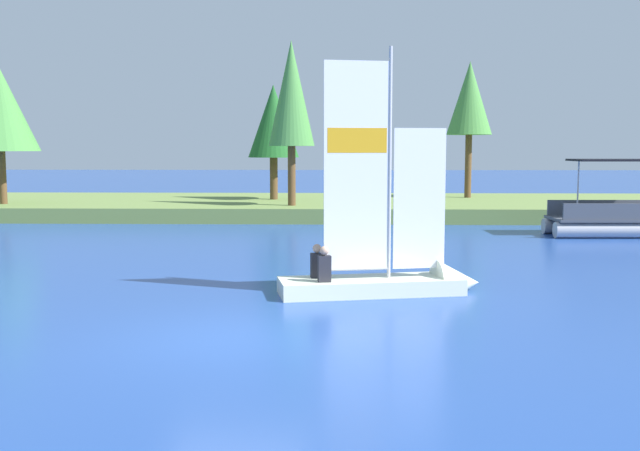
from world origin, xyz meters
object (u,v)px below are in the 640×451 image
at_px(shoreline_tree_midleft, 273,122).
at_px(shoreline_tree_midright, 470,99).
at_px(shoreline_tree_centre, 291,95).
at_px(sailboat, 402,273).
at_px(pontoon_boat, 618,219).

distance_m(shoreline_tree_midleft, shoreline_tree_midright, 10.50).
relative_size(shoreline_tree_centre, shoreline_tree_midright, 1.04).
relative_size(shoreline_tree_centre, sailboat, 1.27).
height_order(shoreline_tree_midleft, sailboat, shoreline_tree_midleft).
height_order(shoreline_tree_midright, sailboat, shoreline_tree_midright).
bearing_deg(pontoon_boat, shoreline_tree_midleft, 143.40).
xyz_separation_m(shoreline_tree_midleft, shoreline_tree_centre, (1.20, -4.01, 1.09)).
relative_size(shoreline_tree_midleft, pontoon_boat, 1.11).
height_order(shoreline_tree_midright, pontoon_boat, shoreline_tree_midright).
bearing_deg(pontoon_boat, shoreline_tree_centre, 154.04).
xyz_separation_m(shoreline_tree_centre, sailboat, (3.69, -16.97, -5.29)).
relative_size(shoreline_tree_midright, sailboat, 1.21).
bearing_deg(sailboat, shoreline_tree_midleft, 91.60).
distance_m(shoreline_tree_centre, shoreline_tree_midright, 10.73).
xyz_separation_m(sailboat, pontoon_boat, (9.10, 11.18, 0.20)).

